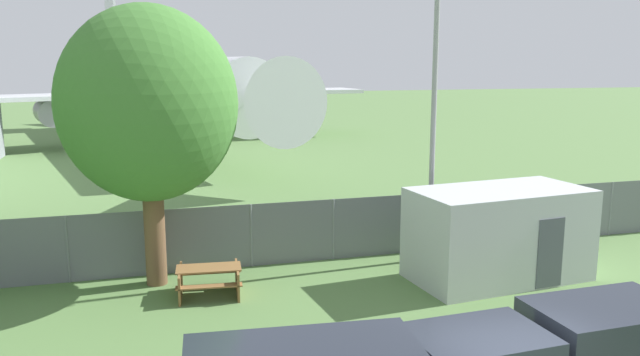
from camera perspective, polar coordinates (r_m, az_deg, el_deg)
name	(u,v)px	position (r m, az deg, el deg)	size (l,w,h in m)	color
perimeter_fence	(333,229)	(19.22, 1.22, -4.72)	(56.07, 0.07, 1.90)	slate
airplane	(158,88)	(46.97, -14.60, 8.01)	(33.59, 41.67, 12.37)	silver
portable_cabin	(499,234)	(18.19, 16.02, -4.94)	(5.10, 2.97, 2.56)	silver
picnic_bench_near_cabin	(209,278)	(16.71, -10.12, -8.97)	(1.80, 1.56, 0.76)	brown
tree_left_of_cabin	(148,105)	(17.01, -15.42, 6.47)	(4.67, 4.67, 7.51)	brown
car_champagne_hatchback_centre	(604,347)	(12.80, 24.55, -13.89)	(3.83, 2.05, 1.73)	black
light_mast	(435,77)	(18.83, 10.46, 9.04)	(0.44, 0.44, 9.33)	#99999E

